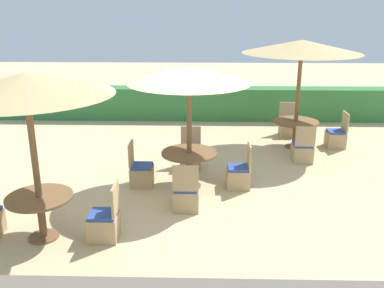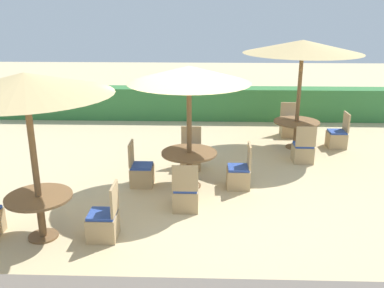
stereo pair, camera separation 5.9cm
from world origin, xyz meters
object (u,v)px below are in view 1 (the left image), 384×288
object	(u,v)px
parasol_back_right	(302,47)
patio_chair_center_north	(191,157)
patio_chair_center_east	(239,175)
patio_chair_front_left_east	(105,223)
round_table_center	(189,159)
patio_chair_back_right_south	(302,151)
parasol_center	(189,75)
round_table_back_right	(296,126)
patio_chair_center_west	(141,173)
parasol_front_left	(25,85)
patio_chair_back_right_north	(288,127)
patio_chair_back_right_east	(336,137)
patio_chair_center_south	(186,196)
round_table_front_left	(40,206)

from	to	relation	value
parasol_back_right	patio_chair_center_north	world-z (taller)	parasol_back_right
patio_chair_center_north	patio_chair_center_east	world-z (taller)	same
patio_chair_front_left_east	round_table_center	world-z (taller)	patio_chair_front_left_east
patio_chair_center_north	patio_chair_center_east	xyz separation A→B (m)	(1.02, -1.07, 0.00)
patio_chair_back_right_south	parasol_center	world-z (taller)	parasol_center
round_table_back_right	patio_chair_center_west	xyz separation A→B (m)	(-3.67, -2.57, -0.32)
parasol_front_left	patio_chair_back_right_north	world-z (taller)	parasol_front_left
parasol_front_left	patio_chair_center_west	xyz separation A→B (m)	(1.29, 2.13, -2.22)
patio_chair_front_left_east	parasol_back_right	size ratio (longest dim) A/B	0.32
patio_chair_back_right_east	patio_chair_back_right_north	bearing A→B (deg)	47.45
round_table_back_right	patio_chair_back_right_south	distance (m)	1.13
round_table_back_right	patio_chair_center_east	bearing A→B (deg)	-122.39
parasol_front_left	parasol_center	xyz separation A→B (m)	(2.28, 2.10, -0.18)
patio_chair_back_right_north	patio_chair_center_south	bearing A→B (deg)	59.93
round_table_front_left	patio_chair_center_south	world-z (taller)	patio_chair_center_south
parasol_center	round_table_center	distance (m)	1.70
parasol_back_right	round_table_back_right	world-z (taller)	parasol_back_right
parasol_center	patio_chair_back_right_north	bearing A→B (deg)	53.58
patio_chair_center_west	round_table_front_left	bearing A→B (deg)	-31.10
patio_chair_center_west	patio_chair_front_left_east	bearing A→B (deg)	-7.67
round_table_back_right	round_table_center	world-z (taller)	round_table_center
parasol_back_right	patio_chair_back_right_east	xyz separation A→B (m)	(1.09, 0.05, -2.32)
patio_chair_back_right_south	patio_chair_center_north	xyz separation A→B (m)	(-2.64, -0.45, 0.00)
patio_chair_back_right_south	patio_chair_center_east	distance (m)	2.22
patio_chair_back_right_south	patio_chair_center_south	size ratio (longest dim) A/B	1.00
patio_chair_center_east	patio_chair_center_west	bearing A→B (deg)	88.85
parasol_center	patio_chair_center_north	distance (m)	2.30
parasol_back_right	patio_chair_center_west	distance (m)	5.04
round_table_front_left	parasol_center	size ratio (longest dim) A/B	0.42
round_table_front_left	patio_chair_center_west	distance (m)	2.51
patio_chair_front_left_east	patio_chair_back_right_south	bearing A→B (deg)	-47.36
parasol_back_right	patio_chair_center_south	distance (m)	5.09
patio_chair_front_left_east	patio_chair_center_west	bearing A→B (deg)	-7.67
round_table_back_right	patio_chair_back_right_north	size ratio (longest dim) A/B	1.26
patio_chair_front_left_east	round_table_back_right	world-z (taller)	patio_chair_front_left_east
round_table_front_left	parasol_center	bearing A→B (deg)	42.62
parasol_back_right	patio_chair_center_east	bearing A→B (deg)	-122.39
patio_chair_back_right_east	parasol_center	world-z (taller)	parasol_center
patio_chair_back_right_east	patio_chair_back_right_south	xyz separation A→B (m)	(-1.13, -1.14, 0.00)
patio_chair_center_west	patio_chair_center_north	distance (m)	1.43
parasol_center	patio_chair_center_south	distance (m)	2.29
parasol_center	patio_chair_center_east	xyz separation A→B (m)	(1.02, -0.01, -2.04)
parasol_back_right	patio_chair_center_east	distance (m)	3.86
patio_chair_back_right_north	patio_chair_back_right_south	bearing A→B (deg)	88.56
patio_chair_center_south	parasol_back_right	bearing A→B (deg)	53.47
parasol_front_left	round_table_back_right	distance (m)	7.09
patio_chair_center_north	patio_chair_front_left_east	bearing A→B (deg)	67.98
round_table_center	patio_chair_back_right_east	bearing A→B (deg)	35.15
round_table_back_right	patio_chair_center_west	size ratio (longest dim) A/B	1.26
patio_chair_center_south	patio_chair_center_north	size ratio (longest dim) A/B	1.00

